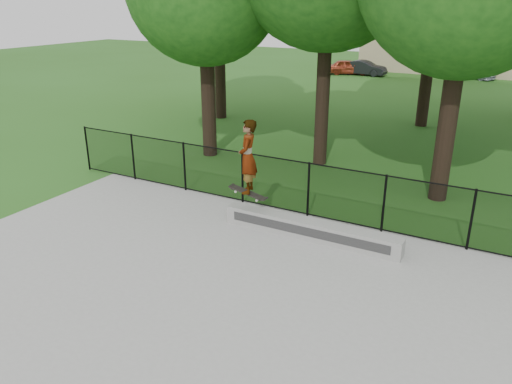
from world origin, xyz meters
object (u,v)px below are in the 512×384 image
at_px(grind_ledge, 310,229).
at_px(car_b, 364,68).
at_px(car_c, 471,71).
at_px(skater_airborne, 248,158).
at_px(car_a, 348,67).

xyz_separation_m(grind_ledge, car_b, (-7.28, 27.77, 0.26)).
xyz_separation_m(grind_ledge, car_c, (0.02, 29.99, 0.24)).
bearing_deg(grind_ledge, car_c, 89.95).
bearing_deg(car_b, car_c, -69.43).
height_order(grind_ledge, skater_airborne, skater_airborne).
height_order(car_b, skater_airborne, skater_airborne).
relative_size(car_b, skater_airborne, 1.51).
height_order(grind_ledge, car_b, car_b).
height_order(car_b, car_c, car_b).
bearing_deg(car_a, grind_ledge, 174.38).
height_order(car_c, skater_airborne, skater_airborne).
bearing_deg(grind_ledge, skater_airborne, -175.05).
bearing_deg(skater_airborne, car_a, 103.87).
bearing_deg(car_a, car_b, -106.46).
xyz_separation_m(car_a, car_c, (8.51, 2.36, -0.03)).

